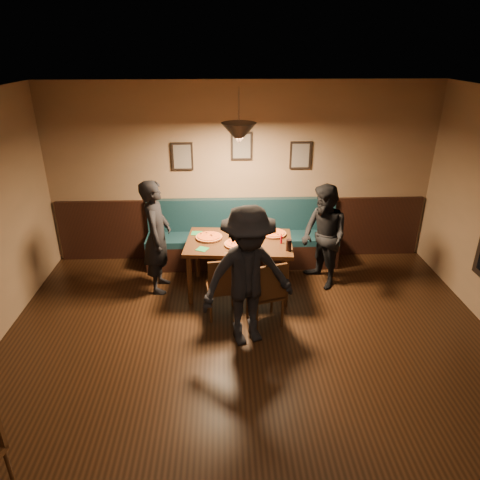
{
  "coord_description": "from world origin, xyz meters",
  "views": [
    {
      "loc": [
        -0.29,
        -3.13,
        3.27
      ],
      "look_at": [
        -0.08,
        2.01,
        0.95
      ],
      "focal_mm": 32.79,
      "sensor_mm": 36.0,
      "label": 1
    }
  ],
  "objects_px": {
    "diner_left": "(157,237)",
    "diner_right": "(324,237)",
    "tabasco_bottle": "(281,239)",
    "soda_glass": "(289,245)",
    "dining_table": "(239,266)",
    "chair_near_right": "(265,291)",
    "diner_front": "(248,277)",
    "booth_bench": "(242,235)",
    "chair_near_left": "(222,285)"
  },
  "relations": [
    {
      "from": "diner_left",
      "to": "diner_right",
      "type": "xyz_separation_m",
      "value": [
        2.35,
        0.03,
        -0.06
      ]
    },
    {
      "from": "diner_right",
      "to": "tabasco_bottle",
      "type": "xyz_separation_m",
      "value": [
        -0.64,
        -0.23,
        0.08
      ]
    },
    {
      "from": "diner_left",
      "to": "soda_glass",
      "type": "distance_m",
      "value": 1.83
    },
    {
      "from": "soda_glass",
      "to": "dining_table",
      "type": "bearing_deg",
      "value": 153.07
    },
    {
      "from": "dining_table",
      "to": "chair_near_right",
      "type": "xyz_separation_m",
      "value": [
        0.29,
        -0.8,
        0.06
      ]
    },
    {
      "from": "diner_left",
      "to": "diner_front",
      "type": "distance_m",
      "value": 1.74
    },
    {
      "from": "booth_bench",
      "to": "diner_front",
      "type": "xyz_separation_m",
      "value": [
        -0.03,
        -2.0,
        0.35
      ]
    },
    {
      "from": "chair_near_right",
      "to": "soda_glass",
      "type": "bearing_deg",
      "value": 37.4
    },
    {
      "from": "booth_bench",
      "to": "chair_near_right",
      "type": "distance_m",
      "value": 1.66
    },
    {
      "from": "dining_table",
      "to": "diner_right",
      "type": "xyz_separation_m",
      "value": [
        1.21,
        0.13,
        0.37
      ]
    },
    {
      "from": "tabasco_bottle",
      "to": "chair_near_left",
      "type": "bearing_deg",
      "value": -147.68
    },
    {
      "from": "booth_bench",
      "to": "diner_front",
      "type": "height_order",
      "value": "diner_front"
    },
    {
      "from": "diner_right",
      "to": "soda_glass",
      "type": "relative_size",
      "value": 9.74
    },
    {
      "from": "soda_glass",
      "to": "tabasco_bottle",
      "type": "xyz_separation_m",
      "value": [
        -0.07,
        0.23,
        -0.01
      ]
    },
    {
      "from": "chair_near_left",
      "to": "tabasco_bottle",
      "type": "bearing_deg",
      "value": 24.17
    },
    {
      "from": "booth_bench",
      "to": "chair_near_left",
      "type": "height_order",
      "value": "booth_bench"
    },
    {
      "from": "diner_right",
      "to": "diner_left",
      "type": "bearing_deg",
      "value": -112.97
    },
    {
      "from": "diner_left",
      "to": "soda_glass",
      "type": "bearing_deg",
      "value": -101.78
    },
    {
      "from": "diner_right",
      "to": "dining_table",
      "type": "bearing_deg",
      "value": -107.47
    },
    {
      "from": "chair_near_left",
      "to": "diner_front",
      "type": "bearing_deg",
      "value": -69.52
    },
    {
      "from": "chair_near_left",
      "to": "diner_left",
      "type": "relative_size",
      "value": 0.53
    },
    {
      "from": "diner_front",
      "to": "soda_glass",
      "type": "xyz_separation_m",
      "value": [
        0.58,
        0.84,
        0.0
      ]
    },
    {
      "from": "chair_near_left",
      "to": "booth_bench",
      "type": "bearing_deg",
      "value": 69.12
    },
    {
      "from": "diner_right",
      "to": "diner_front",
      "type": "relative_size",
      "value": 0.89
    },
    {
      "from": "diner_front",
      "to": "tabasco_bottle",
      "type": "relative_size",
      "value": 13.27
    },
    {
      "from": "soda_glass",
      "to": "booth_bench",
      "type": "bearing_deg",
      "value": 115.6
    },
    {
      "from": "chair_near_left",
      "to": "diner_right",
      "type": "bearing_deg",
      "value": 18.97
    },
    {
      "from": "diner_right",
      "to": "tabasco_bottle",
      "type": "relative_size",
      "value": 11.77
    },
    {
      "from": "booth_bench",
      "to": "diner_front",
      "type": "bearing_deg",
      "value": -90.75
    },
    {
      "from": "dining_table",
      "to": "diner_right",
      "type": "relative_size",
      "value": 0.96
    },
    {
      "from": "chair_near_left",
      "to": "tabasco_bottle",
      "type": "height_order",
      "value": "tabasco_bottle"
    },
    {
      "from": "diner_left",
      "to": "soda_glass",
      "type": "relative_size",
      "value": 10.48
    },
    {
      "from": "dining_table",
      "to": "tabasco_bottle",
      "type": "bearing_deg",
      "value": -4.58
    },
    {
      "from": "booth_bench",
      "to": "diner_right",
      "type": "bearing_deg",
      "value": -32.02
    },
    {
      "from": "diner_left",
      "to": "diner_front",
      "type": "xyz_separation_m",
      "value": [
        1.19,
        -1.26,
        0.04
      ]
    },
    {
      "from": "diner_front",
      "to": "soda_glass",
      "type": "bearing_deg",
      "value": 36.44
    },
    {
      "from": "booth_bench",
      "to": "diner_left",
      "type": "xyz_separation_m",
      "value": [
        -1.22,
        -0.74,
        0.31
      ]
    },
    {
      "from": "chair_near_left",
      "to": "diner_left",
      "type": "distance_m",
      "value": 1.2
    },
    {
      "from": "booth_bench",
      "to": "tabasco_bottle",
      "type": "distance_m",
      "value": 1.11
    },
    {
      "from": "dining_table",
      "to": "soda_glass",
      "type": "xyz_separation_m",
      "value": [
        0.64,
        -0.33,
        0.47
      ]
    },
    {
      "from": "dining_table",
      "to": "diner_left",
      "type": "distance_m",
      "value": 1.22
    },
    {
      "from": "dining_table",
      "to": "diner_left",
      "type": "xyz_separation_m",
      "value": [
        -1.14,
        0.1,
        0.43
      ]
    },
    {
      "from": "dining_table",
      "to": "tabasco_bottle",
      "type": "xyz_separation_m",
      "value": [
        0.57,
        -0.1,
        0.45
      ]
    },
    {
      "from": "chair_near_left",
      "to": "dining_table",
      "type": "bearing_deg",
      "value": 60.07
    },
    {
      "from": "diner_front",
      "to": "tabasco_bottle",
      "type": "bearing_deg",
      "value": 45.56
    },
    {
      "from": "dining_table",
      "to": "diner_front",
      "type": "xyz_separation_m",
      "value": [
        0.06,
        -1.16,
        0.46
      ]
    },
    {
      "from": "diner_left",
      "to": "tabasco_bottle",
      "type": "distance_m",
      "value": 1.72
    },
    {
      "from": "dining_table",
      "to": "diner_right",
      "type": "height_order",
      "value": "diner_right"
    },
    {
      "from": "chair_near_right",
      "to": "diner_left",
      "type": "distance_m",
      "value": 1.73
    },
    {
      "from": "diner_front",
      "to": "chair_near_left",
      "type": "bearing_deg",
      "value": 99.92
    }
  ]
}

